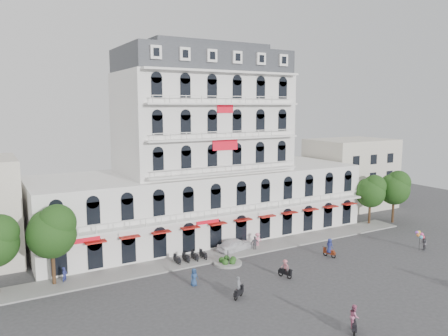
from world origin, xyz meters
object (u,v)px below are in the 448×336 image
at_px(rider_west, 239,288).
at_px(rider_east, 330,248).
at_px(rider_southwest, 354,318).
at_px(rider_center, 285,268).
at_px(parked_car, 235,244).
at_px(balloon_vendor, 423,241).

distance_m(rider_west, rider_east, 15.77).
distance_m(rider_southwest, rider_center, 11.82).
bearing_deg(rider_center, rider_east, 88.57).
bearing_deg(rider_west, parked_car, 27.83).
bearing_deg(parked_car, rider_southwest, 165.07).
distance_m(rider_west, rider_southwest, 10.85).
bearing_deg(rider_west, rider_southwest, -97.10).
xyz_separation_m(rider_east, rider_center, (-8.42, -2.41, -0.15)).
relative_size(rider_west, balloon_vendor, 0.86).
height_order(rider_southwest, balloon_vendor, balloon_vendor).
height_order(parked_car, rider_east, rider_east).
relative_size(rider_southwest, rider_east, 1.02).
bearing_deg(rider_west, rider_east, -16.94).
bearing_deg(rider_east, rider_west, 91.15).
bearing_deg(parked_car, rider_west, 140.63).
height_order(rider_west, rider_center, rider_west).
xyz_separation_m(parked_car, balloon_vendor, (20.20, -11.29, 0.43)).
height_order(parked_car, rider_southwest, rider_southwest).
xyz_separation_m(parked_car, rider_west, (-6.61, -11.61, 0.12)).
distance_m(rider_west, balloon_vendor, 26.81).
bearing_deg(balloon_vendor, rider_southwest, -155.46).
height_order(rider_southwest, rider_center, rider_southwest).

